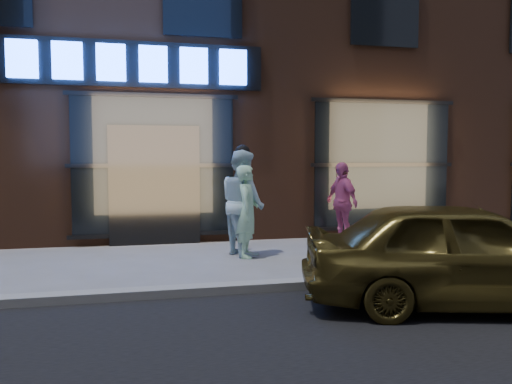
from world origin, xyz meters
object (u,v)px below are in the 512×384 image
man_bowtie (247,211)px  passerby (341,202)px  man_cap (243,202)px  gold_sedan (463,253)px

man_bowtie → passerby: passerby is taller
man_cap → passerby: bearing=-86.3°
man_bowtie → passerby: (2.23, 1.09, 0.02)m
man_cap → gold_sedan: man_cap is taller
passerby → gold_sedan: passerby is taller
passerby → gold_sedan: 4.55m
man_cap → man_bowtie: bearing=170.2°
man_bowtie → passerby: 2.48m
man_bowtie → gold_sedan: bearing=-132.4°
man_cap → gold_sedan: 4.18m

